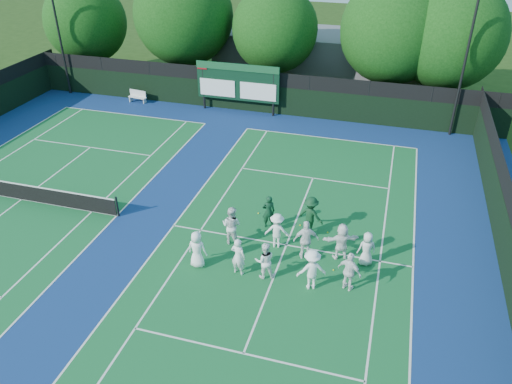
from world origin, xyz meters
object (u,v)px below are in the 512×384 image
(tennis_net, at_px, (20,191))
(coach_left, at_px, (269,212))
(scoreboard, at_px, (238,83))
(bench, at_px, (138,96))

(tennis_net, height_order, coach_left, coach_left)
(scoreboard, relative_size, coach_left, 3.60)
(tennis_net, distance_m, coach_left, 12.90)
(scoreboard, bearing_deg, coach_left, -66.38)
(scoreboard, distance_m, tennis_net, 16.26)
(bench, bearing_deg, coach_left, -43.80)
(bench, height_order, coach_left, coach_left)
(tennis_net, distance_m, bench, 14.39)
(scoreboard, height_order, coach_left, scoreboard)
(coach_left, bearing_deg, bench, -68.47)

